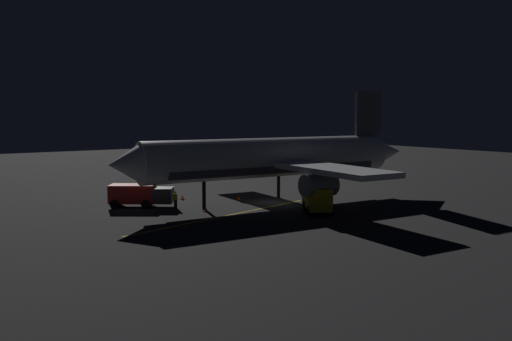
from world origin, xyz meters
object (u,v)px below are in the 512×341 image
airliner (276,159)px  ground_crew_worker (176,200)px  baggage_truck (139,195)px  traffic_cone_far (206,209)px  traffic_cone_near_right (239,198)px  catering_truck (317,199)px  traffic_cone_under_wing (146,199)px  traffic_cone_near_left (182,197)px

airliner → ground_crew_worker: size_ratio=20.29×
airliner → baggage_truck: (5.53, 12.91, -3.36)m
ground_crew_worker → traffic_cone_far: 3.57m
traffic_cone_near_right → traffic_cone_far: same height
catering_truck → traffic_cone_under_wing: size_ratio=11.07×
traffic_cone_near_right → traffic_cone_far: bearing=120.8°
baggage_truck → traffic_cone_far: baggage_truck is taller
airliner → traffic_cone_under_wing: airliner is taller
traffic_cone_near_left → traffic_cone_under_wing: bearing=67.8°
traffic_cone_near_left → catering_truck: bearing=-153.4°
traffic_cone_near_left → traffic_cone_near_right: (-3.99, -4.66, 0.00)m
ground_crew_worker → catering_truck: bearing=-133.1°
ground_crew_worker → traffic_cone_under_wing: size_ratio=3.16×
traffic_cone_under_wing → baggage_truck: bearing=146.3°
airliner → catering_truck: airliner is taller
catering_truck → traffic_cone_near_right: size_ratio=11.07×
catering_truck → traffic_cone_near_left: (13.89, 6.94, -1.03)m
ground_crew_worker → traffic_cone_near_left: bearing=-34.2°
airliner → traffic_cone_far: bearing=92.7°
airliner → traffic_cone_under_wing: (8.68, 10.80, -4.31)m
traffic_cone_far → traffic_cone_near_right: bearing=-59.2°
traffic_cone_near_left → airliner: bearing=-135.0°
catering_truck → traffic_cone_near_right: bearing=13.0°
baggage_truck → ground_crew_worker: 3.84m
baggage_truck → traffic_cone_under_wing: bearing=-33.7°
traffic_cone_near_left → traffic_cone_under_wing: (1.45, 3.56, 0.00)m
airliner → baggage_truck: size_ratio=5.69×
traffic_cone_near_left → baggage_truck: bearing=106.8°
traffic_cone_under_wing → traffic_cone_far: size_ratio=1.00×
catering_truck → traffic_cone_under_wing: catering_truck is taller
ground_crew_worker → traffic_cone_far: size_ratio=3.16×
baggage_truck → traffic_cone_far: bearing=-144.8°
catering_truck → ground_crew_worker: 13.71m
baggage_truck → catering_truck: catering_truck is taller
catering_truck → traffic_cone_far: 10.53m
traffic_cone_near_left → traffic_cone_far: 7.79m
traffic_cone_far → baggage_truck: bearing=35.2°
airliner → traffic_cone_far: airliner is taller
airliner → traffic_cone_near_right: airliner is taller
baggage_truck → traffic_cone_far: (-5.94, -4.19, -0.94)m
ground_crew_worker → traffic_cone_under_wing: bearing=4.8°
baggage_truck → traffic_cone_under_wing: (3.16, -2.10, -0.94)m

